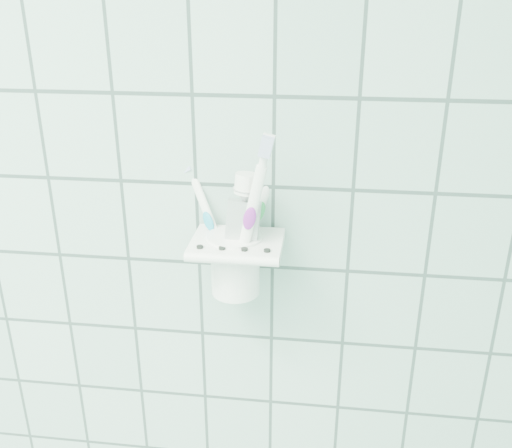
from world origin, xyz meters
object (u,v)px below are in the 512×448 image
cup (235,261)px  toothbrush_orange (232,214)px  toothpaste_tube (236,227)px  toothbrush_blue (232,214)px  holder_bracket (237,245)px  toothbrush_pink (236,223)px

cup → toothbrush_orange: toothbrush_orange is taller
toothpaste_tube → toothbrush_blue: bearing=110.8°
toothbrush_orange → toothpaste_tube: (0.00, 0.00, -0.02)m
toothbrush_orange → toothbrush_blue: bearing=99.2°
toothbrush_blue → toothbrush_orange: (0.00, -0.02, 0.01)m
toothpaste_tube → toothbrush_orange: bearing=-144.6°
holder_bracket → cup: same height
cup → toothpaste_tube: size_ratio=0.51×
toothbrush_blue → toothbrush_orange: toothbrush_orange is taller
toothbrush_blue → toothpaste_tube: bearing=-82.2°
toothbrush_pink → toothpaste_tube: (0.00, -0.00, -0.00)m
toothbrush_orange → toothbrush_pink: bearing=55.1°
cup → toothbrush_orange: bearing=-93.4°
toothbrush_pink → toothbrush_blue: size_ratio=0.93×
cup → toothbrush_blue: size_ratio=0.42×
toothpaste_tube → toothbrush_pink: bearing=103.5°
toothbrush_pink → toothpaste_tube: toothbrush_pink is taller
cup → toothbrush_orange: size_ratio=0.38×
cup → toothbrush_pink: size_ratio=0.45×
toothbrush_pink → toothpaste_tube: size_ratio=1.12×
holder_bracket → cup: (-0.00, 0.00, -0.03)m
cup → toothpaste_tube: (0.00, -0.01, 0.05)m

